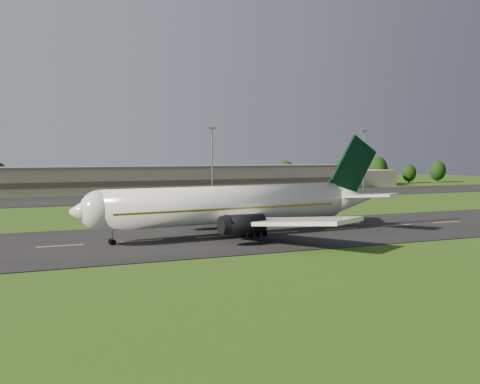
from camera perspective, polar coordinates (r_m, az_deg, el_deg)
name	(u,v)px	position (r m, az deg, el deg)	size (l,w,h in m)	color
ground	(342,229)	(89.53, 10.80, -3.92)	(360.00, 360.00, 0.00)	#264511
taxiway	(342,229)	(89.52, 10.80, -3.89)	(220.00, 30.00, 0.10)	black
apron	(205,196)	(154.69, -3.76, -0.46)	(260.00, 30.00, 0.10)	black
airliner	(234,205)	(80.40, -0.70, -1.41)	(51.28, 42.03, 15.57)	white
terminal	(201,179)	(179.37, -4.23, 1.44)	(145.00, 16.00, 8.40)	tan
light_mast_centre	(212,152)	(163.37, -2.99, 4.25)	(2.40, 1.20, 20.35)	gray
light_mast_east	(364,152)	(188.53, 13.08, 4.13)	(2.40, 1.20, 20.35)	gray
tree_line	(272,173)	(199.87, 3.38, 2.06)	(196.51, 9.20, 11.16)	black
service_vehicle_a	(141,195)	(152.97, -10.51, -0.33)	(1.38, 3.42, 1.16)	#D2940C
service_vehicle_b	(127,196)	(151.63, -11.98, -0.37)	(1.36, 3.90, 1.29)	#A8240B
service_vehicle_c	(297,192)	(163.15, 6.13, 0.01)	(2.13, 4.61, 1.28)	silver
service_vehicle_d	(344,189)	(179.50, 10.99, 0.33)	(1.78, 4.37, 1.27)	yellow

